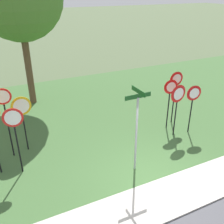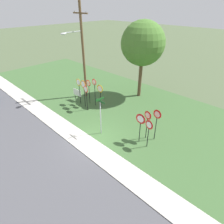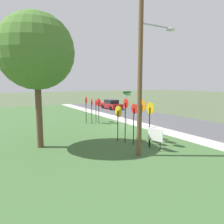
{
  "view_description": "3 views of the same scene",
  "coord_description": "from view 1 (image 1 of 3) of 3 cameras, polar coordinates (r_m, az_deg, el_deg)",
  "views": [
    {
      "loc": [
        -4.31,
        -5.61,
        6.08
      ],
      "look_at": [
        -0.45,
        2.3,
        1.79
      ],
      "focal_mm": 41.46,
      "sensor_mm": 36.0,
      "label": 1
    },
    {
      "loc": [
        8.97,
        -7.22,
        9.15
      ],
      "look_at": [
        -0.55,
        2.5,
        1.19
      ],
      "focal_mm": 30.15,
      "sensor_mm": 36.0,
      "label": 2
    },
    {
      "loc": [
        -15.16,
        11.23,
        3.86
      ],
      "look_at": [
        -1.5,
        3.16,
        1.68
      ],
      "focal_mm": 33.77,
      "sensor_mm": 36.0,
      "label": 3
    }
  ],
  "objects": [
    {
      "name": "ground_plane",
      "position": [
        9.33,
        9.0,
        -15.07
      ],
      "size": [
        160.0,
        160.0,
        0.0
      ],
      "primitive_type": "plane",
      "color": "#4C5B3D"
    },
    {
      "name": "sidewalk_strip",
      "position": [
        8.85,
        12.06,
        -17.86
      ],
      "size": [
        44.0,
        1.6,
        0.06
      ],
      "primitive_type": "cube",
      "color": "#BCB7AD",
      "rests_on": "ground_plane"
    },
    {
      "name": "grass_median",
      "position": [
        13.79,
        -5.09,
        -0.18
      ],
      "size": [
        44.0,
        12.0,
        0.04
      ],
      "primitive_type": "cube",
      "color": "#3D6033",
      "rests_on": "ground_plane"
    },
    {
      "name": "stop_sign_near_right",
      "position": [
        10.12,
        -22.51,
        0.44
      ],
      "size": [
        0.61,
        0.11,
        2.84
      ],
      "rotation": [
        0.0,
        0.0,
        -0.07
      ],
      "color": "black",
      "rests_on": "grass_median"
    },
    {
      "name": "stop_sign_far_right",
      "position": [
        10.45,
        -19.2,
        -0.04
      ],
      "size": [
        0.76,
        0.1,
        2.34
      ],
      "rotation": [
        0.0,
        0.0,
        0.03
      ],
      "color": "black",
      "rests_on": "grass_median"
    },
    {
      "name": "stop_sign_center_tall",
      "position": [
        9.15,
        -20.68,
        -3.23
      ],
      "size": [
        0.67,
        0.13,
        2.54
      ],
      "rotation": [
        0.0,
        0.0,
        -0.16
      ],
      "color": "black",
      "rests_on": "grass_median"
    },
    {
      "name": "yield_sign_near_left",
      "position": [
        11.72,
        17.48,
        2.88
      ],
      "size": [
        0.69,
        0.15,
        2.26
      ],
      "rotation": [
        0.0,
        0.0,
        -0.17
      ],
      "color": "black",
      "rests_on": "grass_median"
    },
    {
      "name": "yield_sign_near_right",
      "position": [
        11.24,
        14.32,
        2.89
      ],
      "size": [
        0.78,
        0.11,
        2.39
      ],
      "rotation": [
        0.0,
        0.0,
        0.06
      ],
      "color": "black",
      "rests_on": "grass_median"
    },
    {
      "name": "yield_sign_far_left",
      "position": [
        11.8,
        12.71,
        4.09
      ],
      "size": [
        0.65,
        0.14,
        2.38
      ],
      "rotation": [
        0.0,
        0.0,
        -0.16
      ],
      "color": "black",
      "rests_on": "grass_median"
    },
    {
      "name": "yield_sign_far_right",
      "position": [
        12.33,
        13.87,
        5.67
      ],
      "size": [
        0.68,
        0.12,
        2.58
      ],
      "rotation": [
        0.0,
        0.0,
        -0.08
      ],
      "color": "black",
      "rests_on": "grass_median"
    },
    {
      "name": "street_name_post",
      "position": [
        8.76,
        5.48,
        -2.72
      ],
      "size": [
        0.96,
        0.82,
        3.12
      ],
      "rotation": [
        0.0,
        0.0,
        -0.0
      ],
      "color": "#9EA0A8",
      "rests_on": "grass_median"
    }
  ]
}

